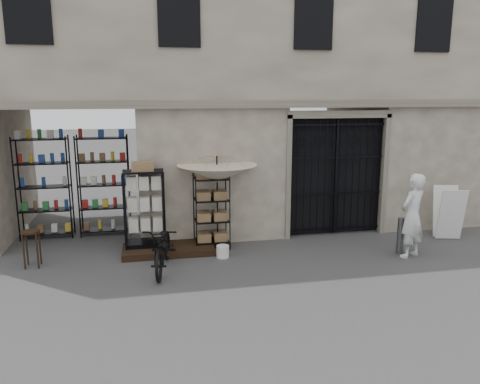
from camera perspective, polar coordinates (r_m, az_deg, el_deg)
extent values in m
plane|color=black|center=(9.61, 6.44, -9.42)|extent=(80.00, 80.00, 0.00)
cube|color=#B2A58F|center=(12.85, 1.23, 16.47)|extent=(14.00, 4.00, 9.00)
cube|color=black|center=(11.59, -19.69, 1.37)|extent=(3.00, 1.70, 3.00)
cube|color=black|center=(12.13, -19.52, 0.63)|extent=(2.70, 0.50, 2.50)
cube|color=black|center=(11.87, 11.29, 2.08)|extent=(2.50, 0.06, 3.00)
cube|color=black|center=(11.74, 11.58, 1.71)|extent=(0.05, 0.05, 2.80)
cube|color=black|center=(10.62, -8.72, -6.94)|extent=(2.00, 0.90, 0.15)
cube|color=black|center=(10.75, -11.39, -6.12)|extent=(0.89, 0.59, 0.09)
cube|color=silver|center=(10.28, -11.69, -2.33)|extent=(0.79, 0.08, 1.58)
cube|color=silver|center=(10.56, -11.55, -2.48)|extent=(0.74, 0.44, 1.32)
cube|color=olive|center=(10.36, -11.77, 2.82)|extent=(0.50, 0.40, 0.19)
cube|color=black|center=(10.65, -3.49, -2.35)|extent=(0.80, 0.60, 1.72)
cube|color=olive|center=(10.66, -3.49, -2.63)|extent=(0.68, 0.49, 1.29)
cylinder|color=black|center=(10.62, -2.79, -1.26)|extent=(0.04, 0.04, 2.13)
imported|color=beige|center=(10.47, -2.83, 2.87)|extent=(1.94, 1.96, 1.43)
cylinder|color=silver|center=(10.21, -2.12, -7.25)|extent=(0.36, 0.36, 0.26)
imported|color=black|center=(9.66, -9.21, -9.37)|extent=(0.79, 1.06, 1.84)
cylinder|color=black|center=(10.38, -24.20, -4.44)|extent=(0.43, 0.43, 0.04)
cube|color=black|center=(10.48, -24.03, -6.41)|extent=(0.33, 0.33, 0.75)
cylinder|color=#56585C|center=(10.93, 18.96, -5.09)|extent=(0.19, 0.19, 0.81)
imported|color=silver|center=(10.94, 19.89, -7.38)|extent=(1.44, 1.94, 0.44)
cube|color=silver|center=(12.24, 24.38, -2.55)|extent=(0.65, 0.44, 1.25)
cube|color=silver|center=(12.59, 23.77, -2.11)|extent=(0.65, 0.44, 1.25)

